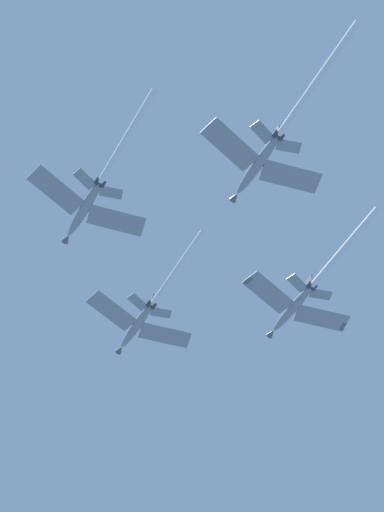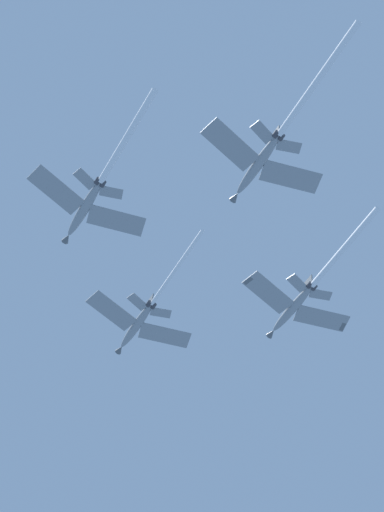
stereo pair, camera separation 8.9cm
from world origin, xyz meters
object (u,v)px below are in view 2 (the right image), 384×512
Objects in this scene: jet_left_wing at (97,188)px; jet_right_wing at (306,292)px; jet_slot at (274,141)px; jet_lead at (143,316)px.

jet_right_wing is (23.90, -30.48, -0.05)m from jet_left_wing.
jet_slot is (-4.36, -27.99, -2.68)m from jet_left_wing.
jet_right_wing is (-3.21, -28.52, -4.48)m from jet_lead.
jet_lead reaches higher than jet_right_wing.
jet_lead is at bearing 39.60° from jet_slot.
jet_slot is at bearing 174.97° from jet_right_wing.
jet_lead is 1.00× the size of jet_right_wing.
jet_left_wing is 28.46m from jet_slot.
jet_lead is 27.55m from jet_left_wing.
jet_left_wing reaches higher than jet_right_wing.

